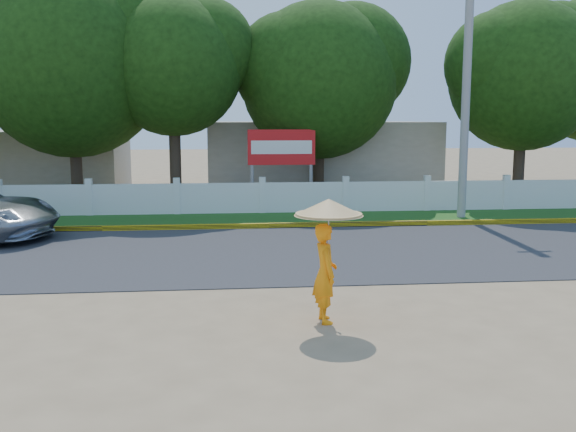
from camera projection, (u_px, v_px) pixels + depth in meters
name	position (u px, v px, depth m)	size (l,w,h in m)	color
ground	(299.00, 302.00, 11.83)	(120.00, 120.00, 0.00)	#9E8460
road	(278.00, 251.00, 16.25)	(60.00, 7.00, 0.02)	#38383A
grass_verge	(265.00, 219.00, 21.42)	(60.00, 3.50, 0.03)	#2D601E
curb	(269.00, 226.00, 19.74)	(40.00, 0.18, 0.16)	yellow
fence	(262.00, 198.00, 22.76)	(40.00, 0.10, 1.10)	silver
building_near	(318.00, 157.00, 29.59)	(10.00, 6.00, 3.20)	#B7AD99
building_far	(34.00, 162.00, 29.33)	(8.00, 5.00, 2.80)	#B7AD99
utility_pole	(466.00, 84.00, 21.16)	(0.28, 0.28, 8.96)	gray
monk_with_parasol	(327.00, 242.00, 10.48)	(1.13, 1.13, 2.06)	orange
billboard	(282.00, 152.00, 23.68)	(2.50, 0.13, 2.95)	gray
tree_row	(285.00, 73.00, 25.07)	(33.21, 8.10, 8.98)	#473828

